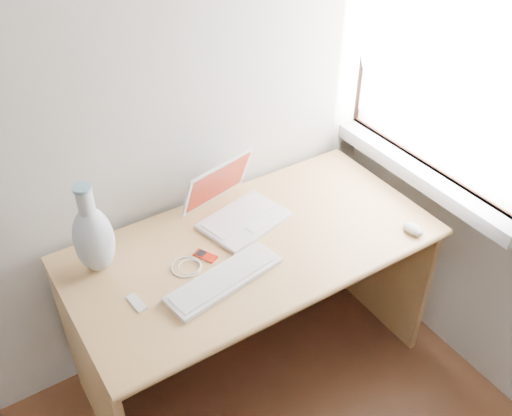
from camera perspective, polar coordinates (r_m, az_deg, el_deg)
window at (r=2.21m, az=18.61°, el=13.96°), size 0.11×0.99×1.10m
desk at (r=2.29m, az=-1.46°, el=-6.23°), size 1.36×0.68×0.72m
laptop at (r=2.19m, az=-1.76°, el=0.19°), size 0.36×0.33×0.22m
external_keyboard at (r=1.95m, az=-3.19°, el=-7.13°), size 0.44×0.20×0.02m
mouse at (r=2.22m, az=15.46°, el=-2.00°), size 0.06×0.09×0.03m
ipod at (r=2.05m, az=-5.09°, el=-4.78°), size 0.07×0.09×0.01m
cable_coil at (r=2.01m, az=-7.00°, el=-5.87°), size 0.14×0.14×0.01m
remote at (r=1.92m, az=-11.86°, el=-9.25°), size 0.04×0.09×0.01m
vase at (r=1.98m, az=-15.95°, el=-2.83°), size 0.14×0.14×0.35m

